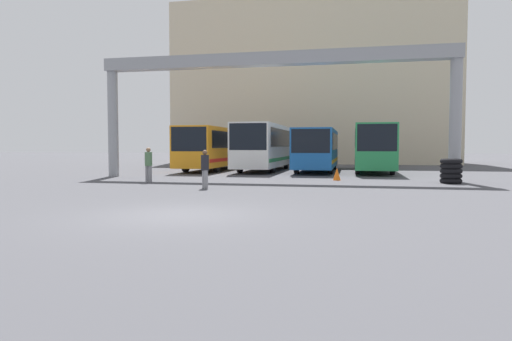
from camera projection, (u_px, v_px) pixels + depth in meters
name	position (u px, v px, depth m)	size (l,w,h in m)	color
ground_plane	(179.00, 215.00, 12.07)	(200.00, 200.00, 0.00)	#47474C
building_backdrop	(313.00, 87.00, 50.82)	(29.12, 12.00, 16.84)	beige
overhead_gantry	(271.00, 78.00, 24.99)	(19.68, 0.80, 6.93)	gray
bus_slot_0	(214.00, 146.00, 34.45)	(2.62, 10.98, 3.15)	orange
bus_slot_1	(265.00, 145.00, 33.75)	(2.61, 11.21, 3.34)	silver
bus_slot_2	(317.00, 148.00, 32.41)	(2.57, 10.12, 2.95)	#1959A5
bus_slot_3	(373.00, 146.00, 31.97)	(2.51, 10.90, 3.21)	#268C4C
pedestrian_mid_right	(205.00, 168.00, 19.57)	(0.34, 0.34, 1.65)	gray
pedestrian_far_center	(149.00, 164.00, 22.74)	(0.36, 0.36, 1.74)	gray
traffic_cone	(337.00, 174.00, 24.14)	(0.41, 0.41, 0.67)	orange
tire_stack	(451.00, 171.00, 22.24)	(1.04, 1.04, 1.20)	black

